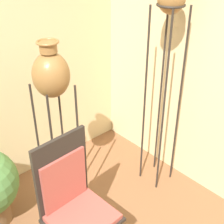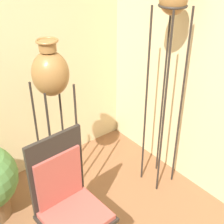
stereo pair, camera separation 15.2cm
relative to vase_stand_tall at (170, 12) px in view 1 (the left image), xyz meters
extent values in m
cylinder|color=#28231E|center=(-0.12, -0.12, -0.88)|extent=(0.02, 0.02, 1.88)
cylinder|color=#28231E|center=(0.12, -0.12, -0.88)|extent=(0.02, 0.02, 1.88)
cylinder|color=#28231E|center=(-0.12, 0.12, -0.88)|extent=(0.02, 0.02, 1.88)
cylinder|color=#28231E|center=(0.12, 0.12, -0.88)|extent=(0.02, 0.02, 1.88)
torus|color=#28231E|center=(0.00, 0.00, 0.06)|extent=(0.25, 0.25, 0.02)
cylinder|color=#28231E|center=(-1.11, 0.24, -1.16)|extent=(0.02, 0.02, 1.32)
cylinder|color=#28231E|center=(-0.85, 0.24, -1.16)|extent=(0.02, 0.02, 1.32)
cylinder|color=#28231E|center=(-1.11, 0.51, -1.16)|extent=(0.02, 0.02, 1.32)
cylinder|color=#28231E|center=(-0.85, 0.51, -1.16)|extent=(0.02, 0.02, 1.32)
torus|color=#28231E|center=(-0.98, 0.38, -0.50)|extent=(0.27, 0.27, 0.02)
ellipsoid|color=olive|center=(-0.98, 0.38, -0.41)|extent=(0.31, 0.31, 0.38)
cylinder|color=olive|center=(-0.98, 0.38, -0.18)|extent=(0.14, 0.14, 0.08)
torus|color=olive|center=(-0.98, 0.38, -0.14)|extent=(0.18, 0.18, 0.02)
cylinder|color=#28231E|center=(-1.04, -0.10, -1.58)|extent=(0.02, 0.02, 0.48)
cube|color=#28231E|center=(-1.24, -0.30, -1.32)|extent=(0.51, 0.48, 0.03)
cube|color=#A84C42|center=(-1.24, -0.30, -1.29)|extent=(0.47, 0.45, 0.04)
cube|color=#28231E|center=(-1.25, -0.09, -0.98)|extent=(0.46, 0.05, 0.65)
cube|color=#A84C42|center=(-1.25, -0.12, -1.05)|extent=(0.39, 0.04, 0.45)
camera|label=1|loc=(-2.17, -1.68, 0.59)|focal=50.00mm
camera|label=2|loc=(-2.05, -1.77, 0.59)|focal=50.00mm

